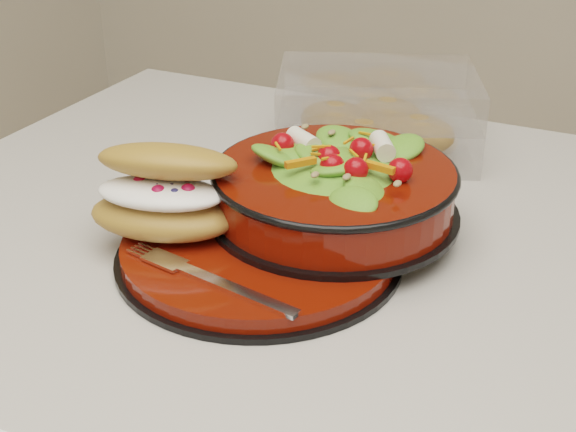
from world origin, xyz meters
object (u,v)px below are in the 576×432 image
at_px(dinner_plate, 259,250).
at_px(salad_bowl, 334,181).
at_px(croissant, 164,193).
at_px(pastry_box, 376,116).
at_px(fork, 213,280).

distance_m(dinner_plate, salad_bowl, 0.10).
xyz_separation_m(salad_bowl, croissant, (-0.13, -0.09, 0.00)).
bearing_deg(pastry_box, dinner_plate, -113.21).
bearing_deg(fork, dinner_plate, 8.59).
height_order(croissant, pastry_box, croissant).
bearing_deg(croissant, pastry_box, 59.64).
height_order(dinner_plate, croissant, croissant).
bearing_deg(fork, salad_bowl, -5.70).
relative_size(dinner_plate, pastry_box, 0.96).
distance_m(croissant, pastry_box, 0.33).
height_order(croissant, fork, croissant).
height_order(fork, pastry_box, pastry_box).
xyz_separation_m(dinner_plate, fork, (-0.00, -0.08, 0.01)).
bearing_deg(salad_bowl, pastry_box, 99.34).
distance_m(salad_bowl, croissant, 0.16).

